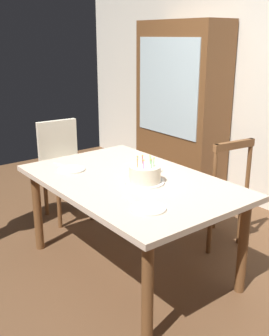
# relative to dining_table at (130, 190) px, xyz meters

# --- Properties ---
(ground) EXTENTS (6.40, 6.40, 0.00)m
(ground) POSITION_rel_dining_table_xyz_m (0.00, 0.00, -0.66)
(ground) COLOR brown
(dining_table) EXTENTS (1.64, 1.06, 0.74)m
(dining_table) POSITION_rel_dining_table_xyz_m (0.00, 0.00, 0.00)
(dining_table) COLOR beige
(dining_table) RESTS_ON ground
(birthday_cake) EXTENTS (0.28, 0.28, 0.19)m
(birthday_cake) POSITION_rel_dining_table_xyz_m (0.12, 0.04, 0.14)
(birthday_cake) COLOR silver
(birthday_cake) RESTS_ON dining_table
(plate_near_celebrant) EXTENTS (0.22, 0.22, 0.01)m
(plate_near_celebrant) POSITION_rel_dining_table_xyz_m (-0.45, -0.24, 0.09)
(plate_near_celebrant) COLOR silver
(plate_near_celebrant) RESTS_ON dining_table
(plate_far_side) EXTENTS (0.22, 0.22, 0.01)m
(plate_far_side) POSITION_rel_dining_table_xyz_m (-0.08, 0.24, 0.09)
(plate_far_side) COLOR silver
(plate_far_side) RESTS_ON dining_table
(plate_near_guest) EXTENTS (0.22, 0.22, 0.01)m
(plate_near_guest) POSITION_rel_dining_table_xyz_m (0.49, -0.24, 0.09)
(plate_near_guest) COLOR silver
(plate_near_guest) RESTS_ON dining_table
(fork_near_celebrant) EXTENTS (0.18, 0.05, 0.01)m
(fork_near_celebrant) POSITION_rel_dining_table_xyz_m (-0.61, -0.24, 0.08)
(fork_near_celebrant) COLOR silver
(fork_near_celebrant) RESTS_ON dining_table
(fork_far_side) EXTENTS (0.18, 0.02, 0.01)m
(fork_far_side) POSITION_rel_dining_table_xyz_m (-0.24, 0.22, 0.08)
(fork_far_side) COLOR silver
(fork_far_side) RESTS_ON dining_table
(fork_near_guest) EXTENTS (0.18, 0.03, 0.01)m
(fork_near_guest) POSITION_rel_dining_table_xyz_m (0.33, -0.24, 0.08)
(fork_near_guest) COLOR silver
(fork_near_guest) RESTS_ON dining_table
(chair_spindle_back) EXTENTS (0.50, 0.50, 0.95)m
(chair_spindle_back) POSITION_rel_dining_table_xyz_m (0.11, 0.84, -0.20)
(chair_spindle_back) COLOR beige
(chair_spindle_back) RESTS_ON ground
(chair_upholstered) EXTENTS (0.48, 0.48, 0.95)m
(chair_upholstered) POSITION_rel_dining_table_xyz_m (-1.21, 0.09, -0.12)
(chair_upholstered) COLOR beige
(chair_upholstered) RESTS_ON ground
(china_cabinet) EXTENTS (1.10, 0.45, 1.90)m
(china_cabinet) POSITION_rel_dining_table_xyz_m (-1.09, 1.56, 0.30)
(china_cabinet) COLOR brown
(china_cabinet) RESTS_ON ground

